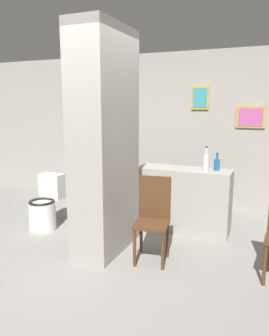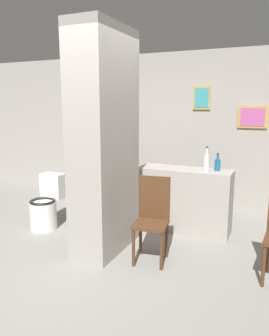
# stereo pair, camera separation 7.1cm
# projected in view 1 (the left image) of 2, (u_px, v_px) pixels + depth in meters

# --- Properties ---
(ground_plane) EXTENTS (14.00, 14.00, 0.00)m
(ground_plane) POSITION_uv_depth(u_px,v_px,m) (81.00, 264.00, 3.64)
(ground_plane) COLOR gray
(wall_back) EXTENTS (8.00, 0.09, 2.60)m
(wall_back) POSITION_uv_depth(u_px,v_px,m) (160.00, 130.00, 5.76)
(wall_back) COLOR gray
(wall_back) RESTS_ON ground_plane
(pillar_center) EXTENTS (0.48, 0.97, 2.60)m
(pillar_center) POSITION_uv_depth(u_px,v_px,m) (105.00, 143.00, 3.80)
(pillar_center) COLOR gray
(pillar_center) RESTS_ON ground_plane
(counter_shelf) EXTENTS (1.28, 0.44, 0.88)m
(counter_shelf) POSITION_uv_depth(u_px,v_px,m) (183.00, 199.00, 4.57)
(counter_shelf) COLOR gray
(counter_shelf) RESTS_ON ground_plane
(toilet) EXTENTS (0.37, 0.53, 0.75)m
(toilet) POSITION_uv_depth(u_px,v_px,m) (45.00, 206.00, 4.65)
(toilet) COLOR white
(toilet) RESTS_ON ground_plane
(chair_near_pillar) EXTENTS (0.41, 0.41, 0.95)m
(chair_near_pillar) POSITION_uv_depth(u_px,v_px,m) (153.00, 216.00, 3.67)
(chair_near_pillar) COLOR #4C2D19
(chair_near_pillar) RESTS_ON ground_plane
(bicycle) EXTENTS (1.51, 0.42, 0.65)m
(bicycle) POSITION_uv_depth(u_px,v_px,m) (113.00, 199.00, 5.02)
(bicycle) COLOR black
(bicycle) RESTS_ON ground_plane
(bottle_tall) EXTENTS (0.08, 0.08, 0.34)m
(bottle_tall) POSITION_uv_depth(u_px,v_px,m) (206.00, 162.00, 4.27)
(bottle_tall) COLOR silver
(bottle_tall) RESTS_ON counter_shelf
(bottle_short) EXTENTS (0.08, 0.08, 0.24)m
(bottle_short) POSITION_uv_depth(u_px,v_px,m) (217.00, 164.00, 4.35)
(bottle_short) COLOR #19598C
(bottle_short) RESTS_ON counter_shelf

